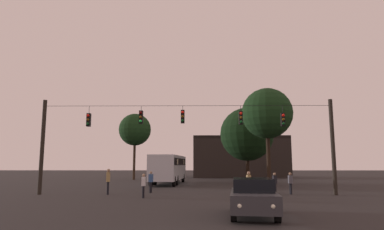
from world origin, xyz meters
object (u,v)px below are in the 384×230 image
at_px(pedestrian_crossing_left, 290,182).
at_px(pedestrian_trailing, 108,180).
at_px(tree_behind_building, 247,134).
at_px(pedestrian_far_side, 143,184).
at_px(pedestrian_crossing_center, 151,181).
at_px(pedestrian_crossing_right, 275,182).
at_px(tree_left_silhouette, 135,130).
at_px(car_near_right, 253,196).
at_px(tree_right_far, 267,114).
at_px(city_bus, 169,166).
at_px(pedestrian_near_bus, 249,183).

distance_m(pedestrian_crossing_left, pedestrian_trailing, 12.91).
bearing_deg(tree_behind_building, pedestrian_far_side, -116.84).
height_order(pedestrian_crossing_center, pedestrian_crossing_right, pedestrian_crossing_center).
bearing_deg(pedestrian_far_side, pedestrian_crossing_left, 15.48).
distance_m(pedestrian_crossing_center, pedestrian_trailing, 3.22).
distance_m(pedestrian_crossing_right, tree_left_silhouette, 26.90).
height_order(car_near_right, tree_right_far, tree_right_far).
distance_m(pedestrian_crossing_center, pedestrian_crossing_right, 9.07).
height_order(city_bus, pedestrian_trailing, city_bus).
relative_size(pedestrian_near_bus, pedestrian_trailing, 0.92).
bearing_deg(car_near_right, city_bus, 103.34).
bearing_deg(car_near_right, pedestrian_trailing, 131.23).
xyz_separation_m(pedestrian_trailing, tree_behind_building, (12.26, 16.23, 4.63)).
bearing_deg(pedestrian_near_bus, tree_left_silhouette, 116.40).
bearing_deg(tree_right_far, pedestrian_crossing_center, -146.06).
distance_m(pedestrian_crossing_left, pedestrian_near_bus, 3.88).
bearing_deg(car_near_right, tree_behind_building, 81.89).
relative_size(pedestrian_crossing_center, pedestrian_crossing_right, 1.04).
xyz_separation_m(city_bus, tree_left_silhouette, (-5.60, 9.86, 4.98)).
xyz_separation_m(city_bus, pedestrian_crossing_right, (8.53, -12.23, -1.02)).
bearing_deg(pedestrian_far_side, pedestrian_near_bus, 5.79).
bearing_deg(pedestrian_near_bus, pedestrian_far_side, -174.21).
bearing_deg(pedestrian_crossing_center, city_bus, 87.63).
bearing_deg(pedestrian_near_bus, pedestrian_trailing, 170.22).
relative_size(pedestrian_trailing, tree_right_far, 0.19).
height_order(car_near_right, pedestrian_far_side, car_near_right).
distance_m(pedestrian_crossing_center, tree_behind_building, 18.08).
height_order(pedestrian_crossing_left, pedestrian_trailing, pedestrian_trailing).
xyz_separation_m(car_near_right, pedestrian_crossing_left, (4.34, 10.19, 0.05)).
relative_size(car_near_right, pedestrian_far_side, 2.98).
height_order(pedestrian_trailing, pedestrian_far_side, pedestrian_trailing).
height_order(car_near_right, pedestrian_crossing_left, pedestrian_crossing_left).
distance_m(pedestrian_trailing, tree_right_far, 16.77).
bearing_deg(tree_left_silhouette, pedestrian_crossing_center, -76.15).
xyz_separation_m(city_bus, tree_behind_building, (9.01, 3.61, 3.78)).
relative_size(pedestrian_near_bus, tree_right_far, 0.17).
height_order(tree_left_silhouette, tree_right_far, tree_right_far).
bearing_deg(pedestrian_near_bus, tree_behind_building, 81.63).
xyz_separation_m(city_bus, tree_right_far, (9.88, -4.07, 5.13)).
bearing_deg(pedestrian_crossing_center, pedestrian_near_bus, -25.45).
height_order(car_near_right, pedestrian_crossing_center, pedestrian_crossing_center).
distance_m(city_bus, pedestrian_near_bus, 15.67).
xyz_separation_m(city_bus, pedestrian_trailing, (-3.25, -12.62, -0.85)).
height_order(city_bus, pedestrian_near_bus, city_bus).
bearing_deg(city_bus, tree_left_silhouette, 119.62).
xyz_separation_m(pedestrian_trailing, pedestrian_far_side, (2.86, -2.35, -0.18)).
bearing_deg(pedestrian_crossing_left, city_bus, 128.37).
height_order(car_near_right, tree_behind_building, tree_behind_building).
distance_m(city_bus, pedestrian_crossing_right, 14.95).
bearing_deg(pedestrian_crossing_center, tree_left_silhouette, 103.85).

